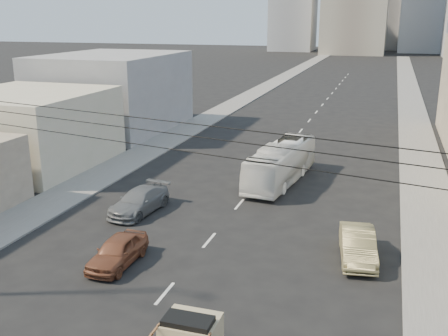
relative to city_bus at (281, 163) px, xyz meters
The scene contains 11 objects.
sidewalk_left 46.37m from the city_bus, 106.71° to the left, with size 3.50×180.00×0.12m, color slate.
sidewalk_right 45.57m from the city_bus, 77.09° to the left, with size 3.50×180.00×0.12m, color slate.
lane_dashes 27.48m from the city_bus, 93.29° to the left, with size 0.15×104.00×0.01m.
city_bus is the anchor object (origin of this frame).
sedan_brown 16.45m from the city_bus, 107.37° to the right, with size 1.68×4.18×1.42m, color brown.
sedan_tan 13.14m from the city_bus, 61.41° to the right, with size 1.62×4.66×1.53m, color #8F8353.
sedan_grey 11.38m from the city_bus, 128.86° to the right, with size 2.03×5.00×1.45m, color slate.
overhead_wires 25.31m from the city_bus, 93.74° to the right, with size 23.01×5.02×0.72m.
bldg_left_mid 20.70m from the city_bus, behind, with size 11.00×12.00×6.00m, color #C0B99A.
bldg_left_far 25.10m from the city_bus, 147.56° to the left, with size 12.00×16.00×8.00m, color gray.
midrise_nw 157.61m from the city_bus, 100.13° to the left, with size 15.00×15.00×34.00m, color #97999F.
Camera 1 is at (8.73, -10.91, 11.76)m, focal length 42.00 mm.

